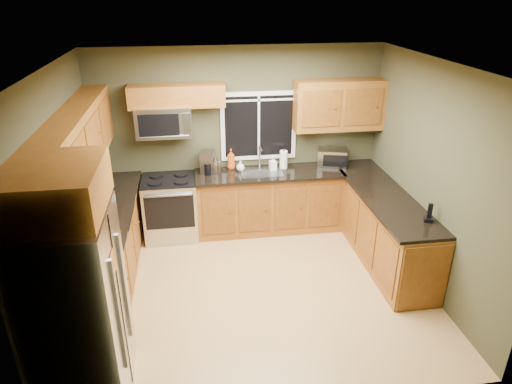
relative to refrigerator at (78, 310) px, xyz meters
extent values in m
plane|color=tan|center=(1.74, 1.30, -0.90)|extent=(4.20, 4.20, 0.00)
plane|color=white|center=(1.74, 1.30, 1.80)|extent=(4.20, 4.20, 0.00)
plane|color=#3B3A24|center=(1.74, 3.10, 0.45)|extent=(4.20, 0.00, 4.20)
plane|color=#3B3A24|center=(1.74, -0.50, 0.45)|extent=(4.20, 0.00, 4.20)
plane|color=#3B3A24|center=(-0.36, 1.30, 0.45)|extent=(0.00, 3.60, 3.60)
plane|color=#3B3A24|center=(3.84, 1.30, 0.45)|extent=(0.00, 3.60, 3.60)
cube|color=white|center=(2.04, 3.09, 0.65)|extent=(1.12, 0.03, 1.02)
cube|color=black|center=(2.04, 3.08, 0.65)|extent=(1.00, 0.01, 0.90)
cube|color=white|center=(2.04, 3.07, 0.65)|extent=(0.03, 0.01, 0.90)
cube|color=white|center=(2.04, 3.07, 1.04)|extent=(1.00, 0.01, 0.03)
cube|color=brown|center=(-0.06, 1.78, -0.45)|extent=(0.60, 2.65, 0.90)
cube|color=black|center=(-0.04, 1.78, 0.02)|extent=(0.65, 2.65, 0.04)
cube|color=brown|center=(2.15, 2.80, -0.45)|extent=(2.17, 0.60, 0.90)
cube|color=black|center=(2.15, 2.78, 0.02)|extent=(2.17, 0.65, 0.04)
cube|color=brown|center=(3.54, 1.85, -0.45)|extent=(0.60, 2.50, 0.90)
cube|color=brown|center=(3.54, 0.59, -0.45)|extent=(0.56, 0.02, 0.82)
cube|color=black|center=(3.51, 1.85, 0.02)|extent=(0.65, 2.50, 0.04)
cube|color=brown|center=(-0.20, 1.78, 0.96)|extent=(0.33, 2.65, 0.72)
cube|color=brown|center=(0.89, 2.94, 1.17)|extent=(1.30, 0.33, 0.30)
cube|color=brown|center=(3.19, 2.94, 0.96)|extent=(1.30, 0.33, 0.72)
cube|color=brown|center=(0.00, 0.00, 1.13)|extent=(0.72, 0.90, 0.38)
cube|color=#B7B7BC|center=(0.00, 0.00, 0.00)|extent=(0.72, 0.90, 1.80)
cube|color=slate|center=(0.37, -0.20, 0.05)|extent=(0.03, 0.04, 1.10)
cube|color=slate|center=(0.37, 0.20, 0.05)|extent=(0.03, 0.04, 1.10)
cube|color=black|center=(0.36, 0.00, 0.00)|extent=(0.01, 0.02, 1.78)
cube|color=#CC5313|center=(0.37, -0.10, 0.50)|extent=(0.01, 0.14, 0.20)
cube|color=#B7B7BC|center=(0.69, 2.78, -0.45)|extent=(0.76, 0.65, 0.90)
cube|color=black|center=(0.69, 2.78, 0.00)|extent=(0.76, 0.64, 0.03)
cube|color=black|center=(0.69, 2.45, -0.35)|extent=(0.68, 0.02, 0.50)
cylinder|color=slate|center=(0.69, 2.43, -0.08)|extent=(0.64, 0.04, 0.04)
cylinder|color=black|center=(0.51, 2.64, 0.03)|extent=(0.20, 0.20, 0.01)
cylinder|color=black|center=(0.87, 2.64, 0.03)|extent=(0.20, 0.20, 0.01)
cylinder|color=black|center=(0.51, 2.92, 0.03)|extent=(0.20, 0.20, 0.01)
cylinder|color=black|center=(0.87, 2.92, 0.03)|extent=(0.20, 0.20, 0.01)
cube|color=#B7B7BC|center=(0.69, 2.91, 0.83)|extent=(0.76, 0.38, 0.42)
cube|color=black|center=(0.63, 2.72, 0.83)|extent=(0.54, 0.01, 0.30)
cube|color=slate|center=(1.00, 2.72, 0.83)|extent=(0.10, 0.01, 0.30)
cylinder|color=slate|center=(0.69, 2.70, 0.67)|extent=(0.66, 0.02, 0.02)
cube|color=slate|center=(2.04, 2.78, 0.03)|extent=(0.60, 0.42, 0.02)
cylinder|color=#B7B7BC|center=(2.04, 2.98, 0.21)|extent=(0.03, 0.03, 0.34)
cylinder|color=#B7B7BC|center=(2.04, 2.90, 0.37)|extent=(0.03, 0.18, 0.03)
cube|color=#B7B7BC|center=(3.13, 2.91, 0.17)|extent=(0.50, 0.42, 0.27)
cube|color=black|center=(3.13, 2.74, 0.17)|extent=(0.35, 0.11, 0.18)
cube|color=slate|center=(1.26, 2.91, 0.20)|extent=(0.23, 0.27, 0.32)
cylinder|color=black|center=(1.26, 2.82, 0.13)|extent=(0.14, 0.14, 0.17)
cylinder|color=#B7B7BC|center=(1.37, 2.83, 0.14)|extent=(0.18, 0.18, 0.21)
cone|color=black|center=(1.37, 2.83, 0.26)|extent=(0.12, 0.12, 0.06)
cylinder|color=white|center=(2.39, 2.91, 0.17)|extent=(0.12, 0.12, 0.27)
cylinder|color=slate|center=(2.39, 2.91, 0.32)|extent=(0.02, 0.02, 0.04)
imported|color=#CC5313|center=(1.61, 3.00, 0.19)|extent=(0.14, 0.14, 0.30)
imported|color=white|center=(2.22, 2.86, 0.14)|extent=(0.11, 0.11, 0.21)
imported|color=white|center=(1.74, 2.89, 0.12)|extent=(0.14, 0.14, 0.15)
cube|color=black|center=(3.72, 1.01, 0.06)|extent=(0.13, 0.13, 0.04)
cube|color=black|center=(3.72, 1.01, 0.17)|extent=(0.06, 0.05, 0.18)
camera|label=1|loc=(1.06, -3.33, 2.54)|focal=32.00mm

